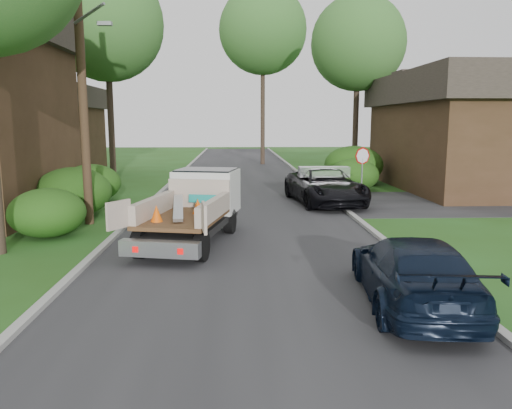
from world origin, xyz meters
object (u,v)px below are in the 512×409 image
object	(u,v)px
house_right	(483,130)
tree_center_far	(263,30)
utility_pole	(82,73)
tree_right_far	(358,43)
flatbed_truck	(198,202)
tree_left_far	(106,24)
house_left_far	(40,130)
navy_suv	(413,271)
black_pickup	(325,186)
stop_sign	(362,163)

from	to	relation	value
house_right	tree_center_far	distance (m)	20.93
utility_pole	tree_right_far	distance (m)	20.12
tree_center_far	flatbed_truck	size ratio (longest dim) A/B	2.55
house_right	tree_left_far	distance (m)	21.52
tree_left_far	tree_center_far	xyz separation A→B (m)	(9.50, 13.00, 2.00)
house_left_far	house_right	xyz separation A→B (m)	(26.50, -8.00, 0.11)
house_left_far	navy_suv	distance (m)	30.34
house_left_far	tree_left_far	distance (m)	9.81
tree_left_far	navy_suv	distance (m)	24.34
house_left_far	tree_left_far	size ratio (longest dim) A/B	0.62
house_right	tree_left_far	xyz separation A→B (m)	(-20.50, 3.00, 5.82)
tree_right_far	black_pickup	size ratio (longest dim) A/B	2.04
flatbed_truck	tree_center_far	bearing A→B (deg)	94.85
stop_sign	tree_center_far	distance (m)	23.15
stop_sign	utility_pole	world-z (taller)	utility_pole
flatbed_truck	navy_suv	distance (m)	7.56
utility_pole	navy_suv	bearing A→B (deg)	-43.85
tree_right_far	black_pickup	xyz separation A→B (m)	(-3.90, -10.97, -7.70)
tree_right_far	tree_center_far	world-z (taller)	tree_center_far
tree_right_far	navy_suv	size ratio (longest dim) A/B	2.46
tree_left_far	utility_pole	bearing A→B (deg)	-80.46
black_pickup	flatbed_truck	bearing A→B (deg)	-135.73
house_left_far	house_right	distance (m)	27.68
tree_center_far	tree_left_far	bearing A→B (deg)	-126.16
stop_sign	house_left_far	xyz separation A→B (m)	(-18.70, 13.00, 1.27)
stop_sign	flatbed_truck	size ratio (longest dim) A/B	0.43
tree_center_far	flatbed_truck	distance (m)	29.23
black_pickup	house_right	bearing A→B (deg)	21.00
house_left_far	black_pickup	size ratio (longest dim) A/B	1.34
stop_sign	flatbed_truck	bearing A→B (deg)	-136.77
tree_left_far	tree_center_far	distance (m)	16.22
tree_right_far	flatbed_truck	world-z (taller)	tree_right_far
house_left_far	flatbed_truck	bearing A→B (deg)	-58.10
utility_pole	flatbed_truck	xyz separation A→B (m)	(3.99, -2.27, -4.06)
flatbed_truck	navy_suv	world-z (taller)	flatbed_truck
tree_center_far	navy_suv	xyz separation A→B (m)	(1.11, -33.28, -10.30)
black_pickup	navy_suv	distance (m)	12.31
house_right	tree_right_far	bearing A→B (deg)	132.51
house_left_far	tree_right_far	bearing A→B (deg)	-5.44
house_right	flatbed_truck	size ratio (longest dim) A/B	2.26
house_left_far	house_right	size ratio (longest dim) A/B	0.58
flatbed_truck	stop_sign	bearing A→B (deg)	55.38
utility_pole	tree_center_far	xyz separation A→B (m)	(7.48, 25.02, 5.81)
tree_left_far	navy_suv	xyz separation A→B (m)	(10.61, -20.28, -8.30)
navy_suv	house_right	bearing A→B (deg)	-114.05
tree_left_far	tree_center_far	world-z (taller)	tree_center_far
stop_sign	house_left_far	world-z (taller)	house_left_far
house_left_far	black_pickup	world-z (taller)	house_left_far
flatbed_truck	black_pickup	distance (m)	8.12
navy_suv	utility_pole	bearing A→B (deg)	-38.12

